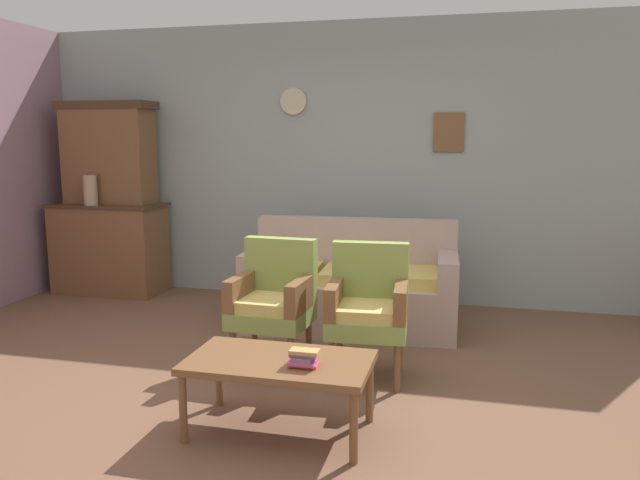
{
  "coord_description": "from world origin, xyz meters",
  "views": [
    {
      "loc": [
        1.16,
        -3.42,
        1.61
      ],
      "look_at": [
        0.05,
        1.03,
        0.85
      ],
      "focal_mm": 35.09,
      "sensor_mm": 36.0,
      "label": 1
    }
  ],
  "objects_px": {
    "armchair_near_couch_end": "(274,298)",
    "side_cabinet": "(110,248)",
    "vase_on_cabinet": "(90,190)",
    "armchair_row_middle": "(368,305)",
    "floral_couch": "(351,289)",
    "book_stack_on_table": "(304,358)",
    "coffee_table": "(279,367)"
  },
  "relations": [
    {
      "from": "armchair_row_middle",
      "to": "floral_couch",
      "type": "bearing_deg",
      "value": 106.6
    },
    {
      "from": "armchair_near_couch_end",
      "to": "book_stack_on_table",
      "type": "xyz_separation_m",
      "value": [
        0.5,
        -1.01,
        -0.03
      ]
    },
    {
      "from": "side_cabinet",
      "to": "vase_on_cabinet",
      "type": "relative_size",
      "value": 3.82
    },
    {
      "from": "vase_on_cabinet",
      "to": "armchair_row_middle",
      "type": "height_order",
      "value": "vase_on_cabinet"
    },
    {
      "from": "vase_on_cabinet",
      "to": "armchair_near_couch_end",
      "type": "relative_size",
      "value": 0.34
    },
    {
      "from": "vase_on_cabinet",
      "to": "book_stack_on_table",
      "type": "distance_m",
      "value": 3.86
    },
    {
      "from": "armchair_near_couch_end",
      "to": "book_stack_on_table",
      "type": "relative_size",
      "value": 5.68
    },
    {
      "from": "floral_couch",
      "to": "armchair_row_middle",
      "type": "height_order",
      "value": "same"
    },
    {
      "from": "vase_on_cabinet",
      "to": "armchair_row_middle",
      "type": "xyz_separation_m",
      "value": [
        3.07,
        -1.49,
        -0.58
      ]
    },
    {
      "from": "armchair_near_couch_end",
      "to": "side_cabinet",
      "type": "bearing_deg",
      "value": 144.8
    },
    {
      "from": "side_cabinet",
      "to": "armchair_near_couch_end",
      "type": "height_order",
      "value": "side_cabinet"
    },
    {
      "from": "side_cabinet",
      "to": "book_stack_on_table",
      "type": "height_order",
      "value": "side_cabinet"
    },
    {
      "from": "vase_on_cabinet",
      "to": "coffee_table",
      "type": "relative_size",
      "value": 0.3
    },
    {
      "from": "side_cabinet",
      "to": "floral_couch",
      "type": "relative_size",
      "value": 0.64
    },
    {
      "from": "vase_on_cabinet",
      "to": "armchair_row_middle",
      "type": "bearing_deg",
      "value": -25.89
    },
    {
      "from": "armchair_row_middle",
      "to": "book_stack_on_table",
      "type": "distance_m",
      "value": 1.01
    },
    {
      "from": "vase_on_cabinet",
      "to": "coffee_table",
      "type": "distance_m",
      "value": 3.71
    },
    {
      "from": "side_cabinet",
      "to": "coffee_table",
      "type": "bearing_deg",
      "value": -44.1
    },
    {
      "from": "book_stack_on_table",
      "to": "coffee_table",
      "type": "bearing_deg",
      "value": 155.08
    },
    {
      "from": "floral_couch",
      "to": "armchair_row_middle",
      "type": "relative_size",
      "value": 2.0
    },
    {
      "from": "book_stack_on_table",
      "to": "armchair_row_middle",
      "type": "bearing_deg",
      "value": 80.06
    },
    {
      "from": "armchair_row_middle",
      "to": "book_stack_on_table",
      "type": "bearing_deg",
      "value": -99.94
    },
    {
      "from": "side_cabinet",
      "to": "vase_on_cabinet",
      "type": "xyz_separation_m",
      "value": [
        -0.07,
        -0.17,
        0.61
      ]
    },
    {
      "from": "armchair_row_middle",
      "to": "coffee_table",
      "type": "bearing_deg",
      "value": -109.84
    },
    {
      "from": "armchair_near_couch_end",
      "to": "book_stack_on_table",
      "type": "height_order",
      "value": "armchair_near_couch_end"
    },
    {
      "from": "armchair_row_middle",
      "to": "book_stack_on_table",
      "type": "height_order",
      "value": "armchair_row_middle"
    },
    {
      "from": "vase_on_cabinet",
      "to": "floral_couch",
      "type": "xyz_separation_m",
      "value": [
        2.74,
        -0.4,
        -0.75
      ]
    },
    {
      "from": "side_cabinet",
      "to": "coffee_table",
      "type": "xyz_separation_m",
      "value": [
        2.66,
        -2.58,
        -0.09
      ]
    },
    {
      "from": "vase_on_cabinet",
      "to": "book_stack_on_table",
      "type": "bearing_deg",
      "value": -40.64
    },
    {
      "from": "floral_couch",
      "to": "book_stack_on_table",
      "type": "distance_m",
      "value": 2.09
    },
    {
      "from": "armchair_row_middle",
      "to": "book_stack_on_table",
      "type": "xyz_separation_m",
      "value": [
        -0.17,
        -0.99,
        -0.03
      ]
    },
    {
      "from": "vase_on_cabinet",
      "to": "floral_couch",
      "type": "relative_size",
      "value": 0.17
    }
  ]
}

